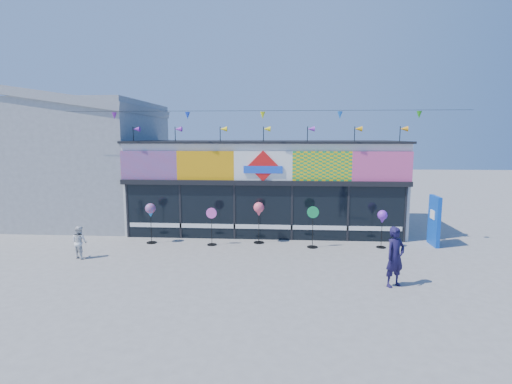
# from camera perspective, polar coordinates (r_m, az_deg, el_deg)

# --- Properties ---
(ground) EXTENTS (80.00, 80.00, 0.00)m
(ground) POSITION_cam_1_polar(r_m,az_deg,el_deg) (13.64, 0.22, -10.43)
(ground) COLOR slate
(ground) RESTS_ON ground
(kite_shop) EXTENTS (16.00, 5.70, 5.31)m
(kite_shop) POSITION_cam_1_polar(r_m,az_deg,el_deg) (19.01, 1.41, 1.15)
(kite_shop) COLOR silver
(kite_shop) RESTS_ON ground
(neighbour_building) EXTENTS (8.18, 7.20, 6.87)m
(neighbour_building) POSITION_cam_1_polar(r_m,az_deg,el_deg) (22.71, -24.62, 4.47)
(neighbour_building) COLOR #9DA0A2
(neighbour_building) RESTS_ON ground
(blue_sign) EXTENTS (0.17, 0.99, 1.98)m
(blue_sign) POSITION_cam_1_polar(r_m,az_deg,el_deg) (17.32, 24.11, -3.75)
(blue_sign) COLOR #0B42B3
(blue_sign) RESTS_ON ground
(spinner_0) EXTENTS (0.41, 0.41, 1.63)m
(spinner_0) POSITION_cam_1_polar(r_m,az_deg,el_deg) (16.62, -14.84, -2.69)
(spinner_0) COLOR black
(spinner_0) RESTS_ON ground
(spinner_1) EXTENTS (0.42, 0.38, 1.50)m
(spinner_1) POSITION_cam_1_polar(r_m,az_deg,el_deg) (15.97, -6.36, -4.77)
(spinner_1) COLOR black
(spinner_1) RESTS_ON ground
(spinner_2) EXTENTS (0.43, 0.43, 1.68)m
(spinner_2) POSITION_cam_1_polar(r_m,az_deg,el_deg) (16.07, 0.41, -2.65)
(spinner_2) COLOR black
(spinner_2) RESTS_ON ground
(spinner_3) EXTENTS (0.46, 0.41, 1.63)m
(spinner_3) POSITION_cam_1_polar(r_m,az_deg,el_deg) (15.68, 8.11, -4.81)
(spinner_3) COLOR black
(spinner_3) RESTS_ON ground
(spinner_4) EXTENTS (0.38, 0.38, 1.48)m
(spinner_4) POSITION_cam_1_polar(r_m,az_deg,el_deg) (16.18, 17.60, -3.53)
(spinner_4) COLOR black
(spinner_4) RESTS_ON ground
(adult_man) EXTENTS (0.76, 0.69, 1.75)m
(adult_man) POSITION_cam_1_polar(r_m,az_deg,el_deg) (12.26, 19.26, -8.74)
(adult_man) COLOR #18123A
(adult_man) RESTS_ON ground
(child) EXTENTS (0.65, 0.53, 1.17)m
(child) POSITION_cam_1_polar(r_m,az_deg,el_deg) (15.58, -23.89, -6.55)
(child) COLOR silver
(child) RESTS_ON ground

